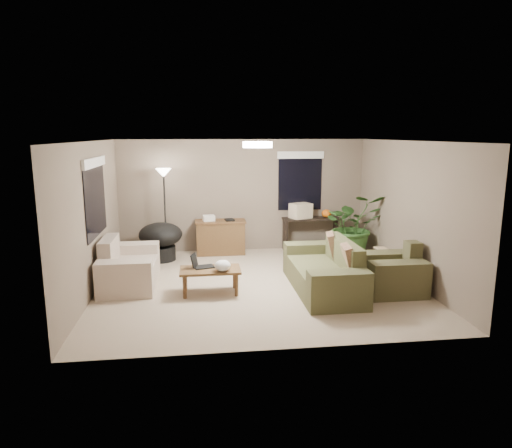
{
  "coord_description": "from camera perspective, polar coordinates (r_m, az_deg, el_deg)",
  "views": [
    {
      "loc": [
        -1.0,
        -7.65,
        2.62
      ],
      "look_at": [
        0.0,
        0.2,
        1.05
      ],
      "focal_mm": 32.0,
      "sensor_mm": 36.0,
      "label": 1
    }
  ],
  "objects": [
    {
      "name": "console_table",
      "position": [
        10.45,
        6.9,
        -0.91
      ],
      "size": [
        1.3,
        0.4,
        0.75
      ],
      "color": "black",
      "rests_on": "ground"
    },
    {
      "name": "cardboard_box",
      "position": [
        10.31,
        5.61,
        1.65
      ],
      "size": [
        0.53,
        0.47,
        0.33
      ],
      "primitive_type": "cube",
      "rotation": [
        0.0,
        0.0,
        0.38
      ],
      "color": "beige",
      "rests_on": "console_table"
    },
    {
      "name": "cat_scratching_post",
      "position": [
        9.02,
        15.24,
        -4.65
      ],
      "size": [
        0.32,
        0.32,
        0.5
      ],
      "color": "tan",
      "rests_on": "ground"
    },
    {
      "name": "window_back",
      "position": [
        10.42,
        5.56,
        6.59
      ],
      "size": [
        1.06,
        0.05,
        1.33
      ],
      "color": "black",
      "rests_on": "room_shell"
    },
    {
      "name": "armchair",
      "position": [
        8.05,
        16.58,
        -6.02
      ],
      "size": [
        0.95,
        1.0,
        0.85
      ],
      "color": "brown",
      "rests_on": "ground"
    },
    {
      "name": "loveseat",
      "position": [
        8.35,
        -15.71,
        -5.35
      ],
      "size": [
        0.9,
        1.6,
        0.85
      ],
      "color": "beige",
      "rests_on": "ground"
    },
    {
      "name": "coffee_table",
      "position": [
        7.64,
        -5.74,
        -6.04
      ],
      "size": [
        1.0,
        0.55,
        0.42
      ],
      "color": "brown",
      "rests_on": "ground"
    },
    {
      "name": "throw_pillows",
      "position": [
        7.86,
        10.5,
        -3.48
      ],
      "size": [
        0.32,
        1.38,
        0.47
      ],
      "color": "#8C7251",
      "rests_on": "main_sofa"
    },
    {
      "name": "window_left",
      "position": [
        8.17,
        -19.49,
        4.72
      ],
      "size": [
        0.05,
        1.56,
        1.33
      ],
      "color": "black",
      "rests_on": "room_shell"
    },
    {
      "name": "papasan_chair",
      "position": [
        9.75,
        -11.83,
        -1.78
      ],
      "size": [
        0.9,
        0.9,
        0.8
      ],
      "color": "black",
      "rests_on": "ground"
    },
    {
      "name": "floor_lamp",
      "position": [
        9.74,
        -11.44,
        4.98
      ],
      "size": [
        0.32,
        0.32,
        1.91
      ],
      "color": "black",
      "rests_on": "ground"
    },
    {
      "name": "pumpkin",
      "position": [
        10.47,
        8.81,
        1.31
      ],
      "size": [
        0.29,
        0.29,
        0.18
      ],
      "primitive_type": "ellipsoid",
      "rotation": [
        0.0,
        0.0,
        -0.38
      ],
      "color": "orange",
      "rests_on": "console_table"
    },
    {
      "name": "room_shell",
      "position": [
        7.83,
        0.19,
        1.15
      ],
      "size": [
        5.5,
        5.5,
        5.5
      ],
      "color": "tan",
      "rests_on": "ground"
    },
    {
      "name": "ceiling_fixture",
      "position": [
        7.71,
        0.19,
        9.89
      ],
      "size": [
        0.5,
        0.5,
        0.1
      ],
      "primitive_type": "cylinder",
      "color": "white",
      "rests_on": "room_shell"
    },
    {
      "name": "laptop",
      "position": [
        7.7,
        -7.04,
        -4.99
      ],
      "size": [
        0.41,
        0.31,
        0.24
      ],
      "color": "black",
      "rests_on": "coffee_table"
    },
    {
      "name": "desk_papers",
      "position": [
        10.0,
        -5.38,
        0.7
      ],
      "size": [
        0.7,
        0.29,
        0.12
      ],
      "color": "silver",
      "rests_on": "desk"
    },
    {
      "name": "houseplant",
      "position": [
        9.99,
        12.01,
        -1.04
      ],
      "size": [
        1.25,
        1.39,
        1.08
      ],
      "primitive_type": "imported",
      "color": "#2D5923",
      "rests_on": "ground"
    },
    {
      "name": "desk",
      "position": [
        10.1,
        -4.45,
        -1.64
      ],
      "size": [
        1.1,
        0.5,
        0.75
      ],
      "color": "brown",
      "rests_on": "ground"
    },
    {
      "name": "plastic_bag",
      "position": [
        7.46,
        -4.19,
        -5.21
      ],
      "size": [
        0.3,
        0.28,
        0.18
      ],
      "primitive_type": "ellipsoid",
      "rotation": [
        0.0,
        0.0,
        -0.18
      ],
      "color": "white",
      "rests_on": "coffee_table"
    },
    {
      "name": "main_sofa",
      "position": [
        7.89,
        8.63,
        -6.05
      ],
      "size": [
        0.95,
        2.2,
        0.85
      ],
      "color": "#4C4D2E",
      "rests_on": "ground"
    }
  ]
}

